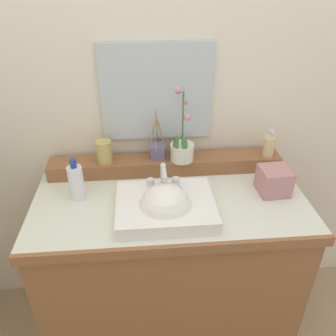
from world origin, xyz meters
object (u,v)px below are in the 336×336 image
at_px(tumbler_cup, 104,152).
at_px(tissue_box, 274,181).
at_px(reed_diffuser, 157,150).
at_px(lotion_bottle, 76,182).
at_px(soap_dispenser, 269,146).
at_px(potted_plant, 182,148).
at_px(sink_basin, 166,208).

relative_size(tumbler_cup, tissue_box, 0.84).
bearing_deg(reed_diffuser, tumbler_cup, -174.59).
distance_m(tumbler_cup, lotion_bottle, 0.21).
height_order(soap_dispenser, tissue_box, soap_dispenser).
bearing_deg(soap_dispenser, tumbler_cup, 179.54).
bearing_deg(lotion_bottle, potted_plant, 19.27).
relative_size(soap_dispenser, lotion_bottle, 0.71).
relative_size(potted_plant, tissue_box, 2.75).
height_order(tumbler_cup, tissue_box, tumbler_cup).
height_order(sink_basin, tissue_box, sink_basin).
height_order(potted_plant, reed_diffuser, potted_plant).
xyz_separation_m(potted_plant, soap_dispenser, (0.43, 0.00, -0.01)).
xyz_separation_m(tumbler_cup, reed_diffuser, (0.25, 0.02, -0.02)).
relative_size(sink_basin, soap_dispenser, 2.94).
height_order(soap_dispenser, reed_diffuser, reed_diffuser).
distance_m(soap_dispenser, reed_diffuser, 0.55).
xyz_separation_m(reed_diffuser, lotion_bottle, (-0.36, -0.20, -0.03)).
height_order(tumbler_cup, lotion_bottle, lotion_bottle).
distance_m(reed_diffuser, tissue_box, 0.56).
height_order(sink_basin, reed_diffuser, reed_diffuser).
distance_m(sink_basin, potted_plant, 0.35).
xyz_separation_m(sink_basin, potted_plant, (0.10, 0.31, 0.11)).
bearing_deg(potted_plant, reed_diffuser, 164.34).
bearing_deg(tumbler_cup, tissue_box, -15.36).
distance_m(sink_basin, tissue_box, 0.51).
height_order(soap_dispenser, lotion_bottle, soap_dispenser).
bearing_deg(potted_plant, tissue_box, -27.01).
height_order(tumbler_cup, reed_diffuser, reed_diffuser).
xyz_separation_m(sink_basin, tumbler_cup, (-0.26, 0.32, 0.10)).
xyz_separation_m(soap_dispenser, tissue_box, (-0.04, -0.20, -0.07)).
height_order(sink_basin, lotion_bottle, lotion_bottle).
relative_size(reed_diffuser, lotion_bottle, 1.29).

